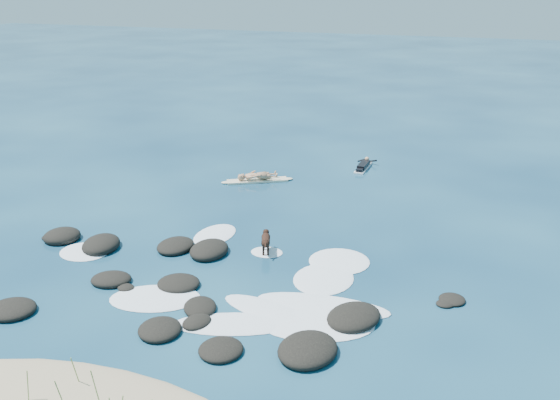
% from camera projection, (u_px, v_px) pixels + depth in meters
% --- Properties ---
extents(ground, '(160.00, 160.00, 0.00)m').
position_uv_depth(ground, '(230.00, 266.00, 20.01)').
color(ground, '#0A2642').
rests_on(ground, ground).
extents(reef_rocks, '(14.59, 6.92, 0.54)m').
position_uv_depth(reef_rocks, '(182.00, 285.00, 18.56)').
color(reef_rocks, black).
rests_on(reef_rocks, ground).
extents(breaking_foam, '(11.47, 7.52, 0.12)m').
position_uv_depth(breaking_foam, '(261.00, 289.00, 18.52)').
color(breaking_foam, white).
rests_on(breaking_foam, ground).
extents(standing_surfer_rig, '(2.97, 1.90, 1.86)m').
position_uv_depth(standing_surfer_rig, '(257.00, 166.00, 27.78)').
color(standing_surfer_rig, beige).
rests_on(standing_surfer_rig, ground).
extents(paddling_surfer_rig, '(1.00, 2.21, 0.39)m').
position_uv_depth(paddling_surfer_rig, '(364.00, 166.00, 29.89)').
color(paddling_surfer_rig, white).
rests_on(paddling_surfer_rig, ground).
extents(dog, '(0.54, 1.12, 0.74)m').
position_uv_depth(dog, '(266.00, 240.00, 20.73)').
color(dog, black).
rests_on(dog, ground).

